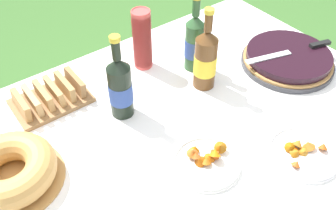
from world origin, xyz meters
TOP-DOWN VIEW (x-y plane):
  - garden_table at (0.00, 0.00)m, footprint 1.53×1.09m
  - tablecloth at (0.00, 0.00)m, footprint 1.54×1.10m
  - berry_tart at (0.53, 0.01)m, footprint 0.36×0.36m
  - serving_knife at (0.56, 0.00)m, footprint 0.37×0.13m
  - bundt_cake at (-0.54, 0.12)m, footprint 0.29×0.29m
  - cup_stack at (0.07, 0.35)m, footprint 0.07×0.07m
  - cider_bottle_green at (0.22, 0.22)m, footprint 0.07×0.07m
  - cider_bottle_amber at (0.18, 0.12)m, footprint 0.08×0.08m
  - juice_bottle_red at (-0.14, 0.17)m, footprint 0.08×0.08m
  - snack_plate_near at (-0.06, -0.17)m, footprint 0.21×0.21m
  - snack_plate_left at (0.20, -0.32)m, footprint 0.22×0.22m
  - bread_board at (-0.31, 0.37)m, footprint 0.26×0.18m

SIDE VIEW (x-z plane):
  - garden_table at x=0.00m, z-range 0.29..0.99m
  - tablecloth at x=0.00m, z-range 0.64..0.74m
  - snack_plate_left at x=0.20m, z-range 0.69..0.74m
  - snack_plate_near at x=-0.06m, z-range 0.69..0.75m
  - berry_tart at x=0.53m, z-range 0.71..0.76m
  - bread_board at x=-0.31m, z-range 0.70..0.77m
  - bundt_cake at x=-0.54m, z-range 0.71..0.80m
  - serving_knife at x=0.56m, z-range 0.76..0.78m
  - juice_bottle_red at x=-0.14m, z-range 0.67..0.97m
  - cider_bottle_green at x=0.22m, z-range 0.67..0.98m
  - cider_bottle_amber at x=0.18m, z-range 0.67..0.98m
  - cup_stack at x=0.07m, z-range 0.71..0.95m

